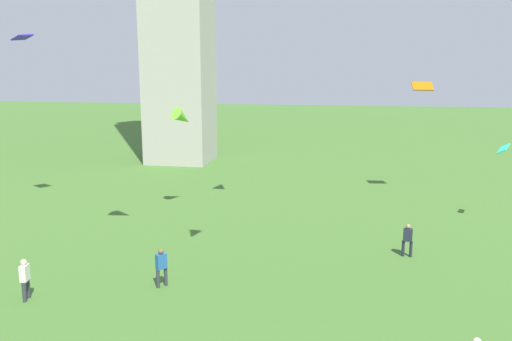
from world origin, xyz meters
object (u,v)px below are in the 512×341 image
(person_3, at_px, (408,238))
(kite_flying_0, at_px, (422,86))
(kite_flying_4, at_px, (503,149))
(kite_flying_5, at_px, (22,37))
(person_1, at_px, (161,265))
(kite_flying_1, at_px, (183,118))
(person_4, at_px, (25,277))

(person_3, xyz_separation_m, kite_flying_0, (1.99, 12.34, 6.86))
(kite_flying_4, height_order, kite_flying_5, kite_flying_5)
(person_1, relative_size, kite_flying_5, 1.06)
(person_3, height_order, kite_flying_0, kite_flying_0)
(kite_flying_0, bearing_deg, kite_flying_5, -168.66)
(kite_flying_0, bearing_deg, kite_flying_4, -62.67)
(person_1, height_order, kite_flying_5, kite_flying_5)
(person_3, relative_size, kite_flying_4, 1.60)
(person_1, bearing_deg, kite_flying_0, -174.62)
(kite_flying_1, distance_m, kite_flying_4, 18.97)
(kite_flying_0, distance_m, kite_flying_5, 26.05)
(person_4, bearing_deg, person_3, 106.19)
(person_3, bearing_deg, kite_flying_0, 86.46)
(person_1, relative_size, person_3, 1.02)
(person_3, xyz_separation_m, kite_flying_4, (5.82, 6.36, 3.58))
(person_1, height_order, person_4, person_4)
(person_3, distance_m, person_4, 17.21)
(kite_flying_1, height_order, kite_flying_4, kite_flying_1)
(person_1, bearing_deg, kite_flying_1, -126.89)
(kite_flying_1, xyz_separation_m, kite_flying_4, (18.91, 0.38, -1.50))
(person_1, distance_m, person_3, 11.89)
(person_3, distance_m, kite_flying_4, 9.34)
(person_3, distance_m, kite_flying_5, 25.34)
(kite_flying_0, xyz_separation_m, kite_flying_4, (3.83, -5.98, -3.28))
(person_1, xyz_separation_m, kite_flying_5, (-12.18, 10.30, 9.91))
(person_1, bearing_deg, person_3, 157.70)
(person_1, height_order, kite_flying_0, kite_flying_0)
(person_4, xyz_separation_m, kite_flying_5, (-7.30, 12.42, 9.90))
(person_4, xyz_separation_m, kite_flying_4, (21.31, 13.86, 3.55))
(person_4, bearing_deg, kite_flying_1, 160.24)
(person_4, distance_m, kite_flying_4, 25.67)
(kite_flying_1, bearing_deg, person_1, 132.58)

